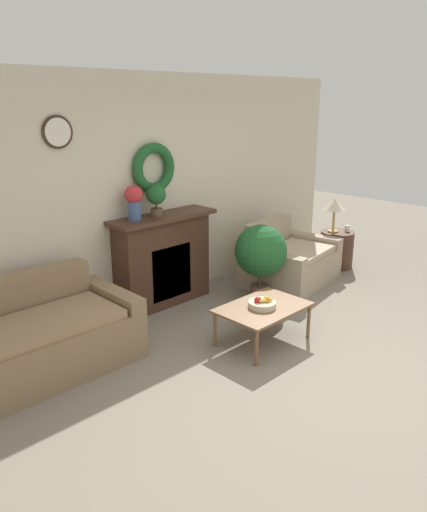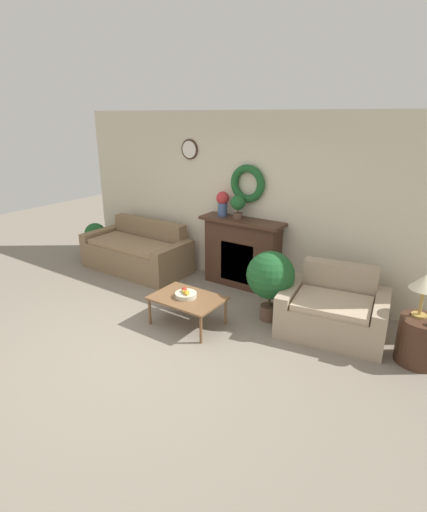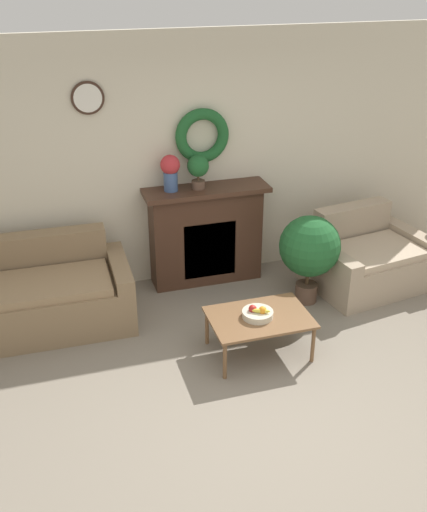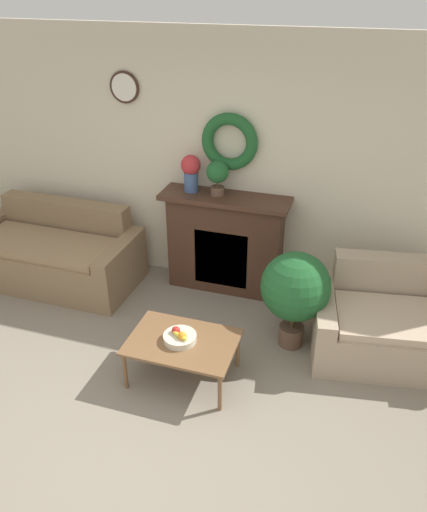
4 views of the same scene
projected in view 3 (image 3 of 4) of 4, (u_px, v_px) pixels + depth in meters
ground_plane at (285, 415)px, 4.84m from camera, size 16.00×16.00×0.00m
wall_back at (198, 159)px, 6.43m from camera, size 6.80×0.18×2.70m
fireplace at (206, 234)px, 6.62m from camera, size 1.35×0.41×1.11m
couch_left at (32, 298)px, 5.89m from camera, size 1.93×0.95×0.85m
loveseat_right at (367, 259)px, 6.68m from camera, size 1.41×1.13×0.82m
coffee_table at (259, 320)px, 5.45m from camera, size 0.92×0.63×0.39m
fruit_bowl at (258, 313)px, 5.41m from camera, size 0.28×0.28×0.12m
vase_on_mantel_left at (170, 170)px, 6.18m from camera, size 0.21×0.21×0.39m
potted_plant_on_mantel at (198, 168)px, 6.24m from camera, size 0.23×0.23×0.36m
potted_plant_floor_by_loveseat at (310, 248)px, 6.16m from camera, size 0.64×0.64×0.97m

